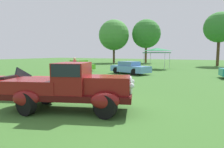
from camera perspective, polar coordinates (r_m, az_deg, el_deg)
ground_plane at (r=7.00m, az=-5.72°, el=-10.59°), size 120.00×120.00×0.00m
feature_pickup_truck at (r=6.87m, az=-12.22°, el=-3.59°), size 4.58×3.01×1.70m
neighbor_convertible at (r=10.09m, az=-25.48°, el=-2.60°), size 4.83×3.19×1.40m
show_car_lime at (r=22.86m, az=-9.75°, el=2.56°), size 4.17×2.71×1.22m
show_car_skyblue at (r=18.89m, az=5.36°, el=1.87°), size 4.31×2.83×1.22m
spectator_by_row at (r=15.71m, az=-11.10°, el=2.06°), size 0.46×0.45×1.69m
canopy_tent_left_field at (r=25.46m, az=13.37°, el=6.95°), size 2.92×2.92×2.71m
treeline_far_left at (r=40.58m, az=0.57°, el=11.56°), size 6.32×6.32×8.98m
treeline_mid_left at (r=41.27m, az=10.20°, el=11.73°), size 5.96×5.96×9.05m
treeline_center at (r=35.22m, az=29.49°, el=12.03°), size 4.75×4.75×8.48m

